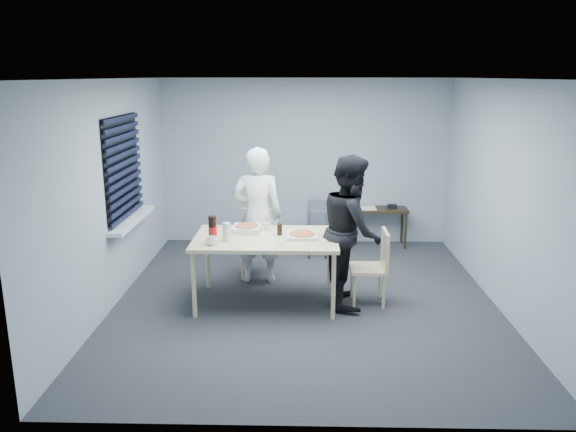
{
  "coord_description": "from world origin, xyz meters",
  "views": [
    {
      "loc": [
        -0.05,
        -6.31,
        2.64
      ],
      "look_at": [
        -0.21,
        0.1,
        1.02
      ],
      "focal_mm": 35.0,
      "sensor_mm": 36.0,
      "label": 1
    }
  ],
  "objects_px": {
    "stool": "(317,234)",
    "backpack": "(318,214)",
    "person_black": "(351,231)",
    "mug_a": "(212,241)",
    "chair_right": "(376,262)",
    "person_white": "(258,215)",
    "soda_bottle": "(213,230)",
    "chair_far": "(256,237)",
    "dining_table": "(266,242)",
    "mug_b": "(267,226)",
    "side_table": "(378,213)"
  },
  "relations": [
    {
      "from": "side_table",
      "to": "backpack",
      "type": "relative_size",
      "value": 2.14
    },
    {
      "from": "chair_right",
      "to": "person_white",
      "type": "height_order",
      "value": "person_white"
    },
    {
      "from": "person_white",
      "to": "mug_b",
      "type": "distance_m",
      "value": 0.44
    },
    {
      "from": "dining_table",
      "to": "mug_b",
      "type": "bearing_deg",
      "value": 91.18
    },
    {
      "from": "side_table",
      "to": "backpack",
      "type": "xyz_separation_m",
      "value": [
        -0.97,
        -0.59,
        0.14
      ]
    },
    {
      "from": "stool",
      "to": "backpack",
      "type": "bearing_deg",
      "value": -90.0
    },
    {
      "from": "stool",
      "to": "backpack",
      "type": "distance_m",
      "value": 0.32
    },
    {
      "from": "person_black",
      "to": "soda_bottle",
      "type": "height_order",
      "value": "person_black"
    },
    {
      "from": "chair_far",
      "to": "backpack",
      "type": "xyz_separation_m",
      "value": [
        0.85,
        0.75,
        0.15
      ]
    },
    {
      "from": "dining_table",
      "to": "chair_right",
      "type": "bearing_deg",
      "value": -0.01
    },
    {
      "from": "side_table",
      "to": "mug_a",
      "type": "bearing_deg",
      "value": -129.49
    },
    {
      "from": "side_table",
      "to": "backpack",
      "type": "height_order",
      "value": "backpack"
    },
    {
      "from": "chair_right",
      "to": "person_white",
      "type": "bearing_deg",
      "value": 153.39
    },
    {
      "from": "person_black",
      "to": "stool",
      "type": "distance_m",
      "value": 1.84
    },
    {
      "from": "stool",
      "to": "chair_far",
      "type": "bearing_deg",
      "value": -137.9
    },
    {
      "from": "backpack",
      "to": "mug_b",
      "type": "xyz_separation_m",
      "value": [
        -0.66,
        -1.44,
        0.19
      ]
    },
    {
      "from": "chair_far",
      "to": "backpack",
      "type": "distance_m",
      "value": 1.14
    },
    {
      "from": "soda_bottle",
      "to": "stool",
      "type": "bearing_deg",
      "value": 58.04
    },
    {
      "from": "person_black",
      "to": "side_table",
      "type": "height_order",
      "value": "person_black"
    },
    {
      "from": "chair_far",
      "to": "person_black",
      "type": "bearing_deg",
      "value": -39.14
    },
    {
      "from": "person_white",
      "to": "person_black",
      "type": "xyz_separation_m",
      "value": [
        1.14,
        -0.69,
        0.0
      ]
    },
    {
      "from": "person_black",
      "to": "mug_a",
      "type": "bearing_deg",
      "value": 102.78
    },
    {
      "from": "chair_right",
      "to": "person_black",
      "type": "relative_size",
      "value": 0.5
    },
    {
      "from": "mug_a",
      "to": "chair_far",
      "type": "bearing_deg",
      "value": 73.77
    },
    {
      "from": "chair_far",
      "to": "person_white",
      "type": "bearing_deg",
      "value": -81.35
    },
    {
      "from": "stool",
      "to": "mug_a",
      "type": "relative_size",
      "value": 3.71
    },
    {
      "from": "mug_a",
      "to": "soda_bottle",
      "type": "distance_m",
      "value": 0.14
    },
    {
      "from": "backpack",
      "to": "soda_bottle",
      "type": "distance_m",
      "value": 2.34
    },
    {
      "from": "dining_table",
      "to": "chair_far",
      "type": "xyz_separation_m",
      "value": [
        -0.19,
        0.99,
        -0.24
      ]
    },
    {
      "from": "dining_table",
      "to": "backpack",
      "type": "distance_m",
      "value": 1.86
    },
    {
      "from": "chair_far",
      "to": "mug_b",
      "type": "height_order",
      "value": "mug_b"
    },
    {
      "from": "mug_a",
      "to": "chair_right",
      "type": "bearing_deg",
      "value": 10.07
    },
    {
      "from": "person_white",
      "to": "chair_far",
      "type": "bearing_deg",
      "value": -81.35
    },
    {
      "from": "side_table",
      "to": "stool",
      "type": "distance_m",
      "value": 1.14
    },
    {
      "from": "person_white",
      "to": "person_black",
      "type": "height_order",
      "value": "same"
    },
    {
      "from": "dining_table",
      "to": "chair_far",
      "type": "height_order",
      "value": "chair_far"
    },
    {
      "from": "chair_right",
      "to": "soda_bottle",
      "type": "xyz_separation_m",
      "value": [
        -1.87,
        -0.23,
        0.44
      ]
    },
    {
      "from": "stool",
      "to": "soda_bottle",
      "type": "xyz_separation_m",
      "value": [
        -1.24,
        -1.98,
        0.61
      ]
    },
    {
      "from": "stool",
      "to": "side_table",
      "type": "bearing_deg",
      "value": 30.99
    },
    {
      "from": "backpack",
      "to": "soda_bottle",
      "type": "height_order",
      "value": "soda_bottle"
    },
    {
      "from": "chair_far",
      "to": "mug_a",
      "type": "height_order",
      "value": "mug_a"
    },
    {
      "from": "person_black",
      "to": "backpack",
      "type": "distance_m",
      "value": 1.76
    },
    {
      "from": "person_white",
      "to": "soda_bottle",
      "type": "distance_m",
      "value": 1.04
    },
    {
      "from": "chair_right",
      "to": "person_black",
      "type": "distance_m",
      "value": 0.47
    },
    {
      "from": "dining_table",
      "to": "mug_b",
      "type": "distance_m",
      "value": 0.32
    },
    {
      "from": "chair_far",
      "to": "chair_right",
      "type": "xyz_separation_m",
      "value": [
        1.48,
        -0.99,
        0.0
      ]
    },
    {
      "from": "chair_far",
      "to": "soda_bottle",
      "type": "height_order",
      "value": "soda_bottle"
    },
    {
      "from": "dining_table",
      "to": "stool",
      "type": "distance_m",
      "value": 1.92
    },
    {
      "from": "soda_bottle",
      "to": "chair_far",
      "type": "bearing_deg",
      "value": 72.24
    },
    {
      "from": "stool",
      "to": "person_black",
      "type": "bearing_deg",
      "value": -78.9
    }
  ]
}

